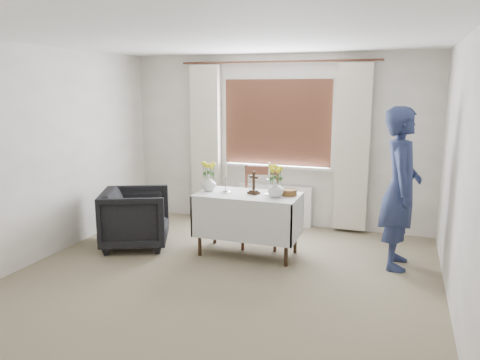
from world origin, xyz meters
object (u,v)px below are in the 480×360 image
(flower_vase_left, at_px, (209,183))
(wooden_chair, at_px, (260,207))
(wooden_cross, at_px, (254,183))
(altar_table, at_px, (248,224))
(armchair, at_px, (136,218))
(person, at_px, (400,188))
(flower_vase_right, at_px, (276,189))

(flower_vase_left, bearing_deg, wooden_chair, 30.77)
(wooden_cross, bearing_deg, altar_table, -143.55)
(altar_table, height_order, flower_vase_left, flower_vase_left)
(armchair, relative_size, person, 0.45)
(wooden_chair, bearing_deg, wooden_cross, -99.59)
(armchair, relative_size, flower_vase_left, 4.33)
(altar_table, relative_size, armchair, 1.50)
(person, distance_m, flower_vase_left, 2.26)
(person, xyz_separation_m, flower_vase_left, (-2.25, -0.18, -0.05))
(flower_vase_left, height_order, flower_vase_right, flower_vase_right)
(wooden_chair, bearing_deg, altar_table, -110.37)
(wooden_cross, bearing_deg, flower_vase_right, 10.97)
(flower_vase_right, bearing_deg, flower_vase_left, 175.82)
(altar_table, distance_m, armchair, 1.47)
(altar_table, distance_m, wooden_chair, 0.38)
(altar_table, relative_size, person, 0.68)
(armchair, xyz_separation_m, person, (3.19, 0.39, 0.54))
(wooden_cross, height_order, flower_vase_right, wooden_cross)
(person, bearing_deg, wooden_chair, 83.50)
(wooden_chair, xyz_separation_m, person, (1.68, -0.15, 0.40))
(armchair, xyz_separation_m, flower_vase_right, (1.81, 0.14, 0.48))
(wooden_cross, relative_size, flower_vase_left, 1.46)
(altar_table, height_order, wooden_cross, wooden_cross)
(flower_vase_right, bearing_deg, altar_table, 172.14)
(wooden_chair, xyz_separation_m, flower_vase_right, (0.31, -0.40, 0.35))
(wooden_chair, height_order, wooden_cross, wooden_cross)
(person, bearing_deg, altar_table, 95.30)
(wooden_chair, distance_m, armchair, 1.61)
(armchair, bearing_deg, wooden_cross, -106.47)
(armchair, height_order, wooden_cross, wooden_cross)
(altar_table, xyz_separation_m, person, (1.73, 0.20, 0.53))
(flower_vase_left, xyz_separation_m, flower_vase_right, (0.87, -0.06, 0.00))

